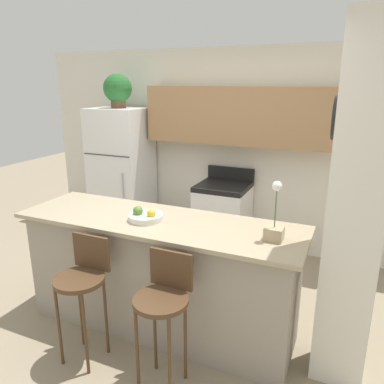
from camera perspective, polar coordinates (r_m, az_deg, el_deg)
ground_plane at (r=3.63m, az=-4.78°, el=-19.53°), size 14.00×14.00×0.00m
wall_back at (r=4.77m, az=7.52°, el=8.31°), size 5.60×0.38×2.55m
pillar_right at (r=2.74m, az=23.58°, el=-3.03°), size 0.38×0.32×2.55m
counter_bar at (r=3.36m, az=-4.99°, el=-12.37°), size 2.45×0.75×1.02m
refrigerator at (r=5.28m, az=-10.59°, el=2.68°), size 0.73×0.68×1.80m
stove_range at (r=4.80m, az=4.69°, el=-3.99°), size 0.62×0.62×1.07m
bar_stool_left at (r=3.05m, az=-16.31°, el=-12.76°), size 0.39×0.39×1.00m
bar_stool_right at (r=2.70m, az=-4.37°, el=-16.19°), size 0.39×0.39×1.00m
potted_plant_on_fridge at (r=5.14m, az=-11.27°, el=15.08°), size 0.37×0.37×0.43m
orchid_vase at (r=2.77m, az=12.46°, el=-5.01°), size 0.13×0.13×0.44m
fruit_bowl at (r=3.13m, az=-7.14°, el=-3.68°), size 0.29×0.29×0.12m
trash_bin at (r=5.02m, az=-6.05°, el=-6.42°), size 0.28×0.28×0.38m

